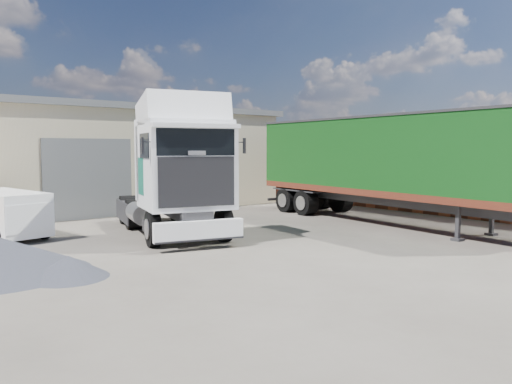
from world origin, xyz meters
TOP-DOWN VIEW (x-y plane):
  - ground at (0.00, 0.00)m, footprint 120.00×120.00m
  - brick_boundary_wall at (11.50, 6.00)m, footprint 0.35×26.00m
  - tractor_unit at (-1.18, 3.35)m, footprint 4.55×7.82m
  - box_trailer at (7.36, 1.15)m, footprint 3.94×13.66m
  - panel_van at (-6.00, 7.02)m, footprint 2.36×4.25m

SIDE VIEW (x-z plane):
  - ground at x=0.00m, z-range 0.00..0.00m
  - panel_van at x=-6.00m, z-range 0.03..1.67m
  - brick_boundary_wall at x=11.50m, z-range 0.00..2.50m
  - tractor_unit at x=-1.18m, z-range -0.40..4.60m
  - box_trailer at x=7.36m, z-range 0.49..4.97m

